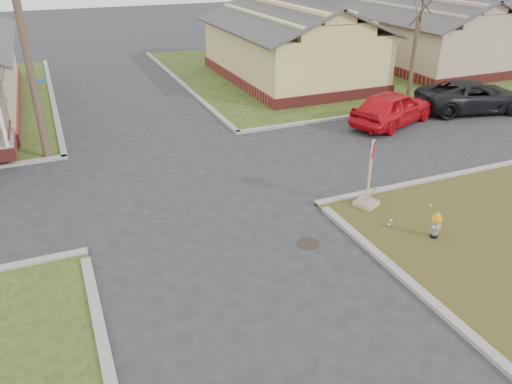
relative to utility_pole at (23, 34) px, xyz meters
name	(u,v)px	position (x,y,z in m)	size (l,w,h in m)	color
ground	(228,251)	(4.20, -8.90, -4.66)	(120.00, 120.00, 0.00)	#262628
verge_far_right	(429,58)	(26.20, 9.10, -4.64)	(37.00, 19.00, 0.05)	#273F16
curbs	(179,179)	(4.20, -3.90, -4.66)	(80.00, 40.00, 0.12)	gray
manhole	(308,243)	(6.40, -9.40, -4.66)	(0.64, 0.64, 0.01)	black
side_house_yellow	(290,42)	(14.20, 7.60, -2.47)	(7.60, 11.60, 4.70)	maroon
side_house_tan	(425,32)	(24.20, 7.60, -2.47)	(7.60, 11.60, 4.70)	maroon
utility_pole	(23,34)	(0.00, 0.00, 0.00)	(1.80, 0.28, 9.00)	#463628
tree_mid_right	(413,58)	(18.20, 1.30, -2.51)	(0.22, 0.22, 4.20)	#463628
fire_hydrant	(436,224)	(9.80, -10.55, -4.18)	(0.29, 0.29, 0.78)	black
stop_sign	(368,192)	(9.12, -8.21, -4.13)	(0.63, 0.62, 2.24)	#9E8355
red_sedan	(393,108)	(14.75, -1.86, -3.87)	(1.87, 4.64, 1.58)	red
dark_pickup	(473,96)	(19.66, -1.73, -3.91)	(2.49, 5.40, 1.50)	black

